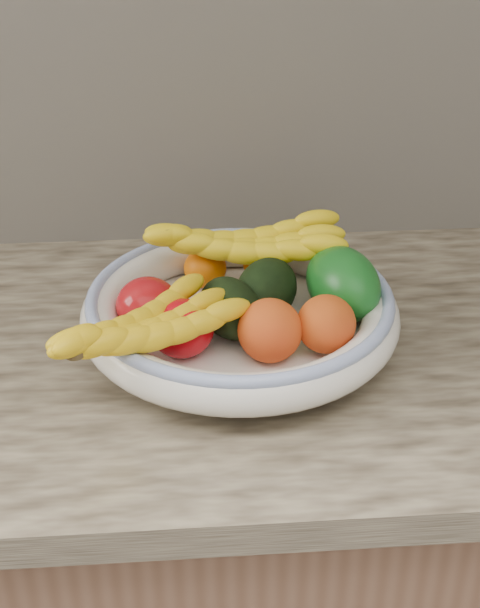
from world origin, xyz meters
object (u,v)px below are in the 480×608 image
object	(u,v)px
fruit_bowl	(240,312)
banana_bunch_back	(244,249)
green_mango	(343,284)
banana_bunch_front	(145,334)

from	to	relation	value
fruit_bowl	banana_bunch_back	xyz separation A→B (m)	(0.01, 0.09, 0.04)
fruit_bowl	banana_bunch_back	distance (m)	0.10
fruit_bowl	green_mango	xyz separation A→B (m)	(0.13, 0.01, 0.03)
green_mango	banana_bunch_front	world-z (taller)	green_mango
banana_bunch_front	green_mango	bearing A→B (deg)	-13.33
banana_bunch_back	banana_bunch_front	size ratio (longest dim) A/B	1.09
fruit_bowl	banana_bunch_front	world-z (taller)	banana_bunch_front
fruit_bowl	green_mango	distance (m)	0.13
green_mango	banana_bunch_back	size ratio (longest dim) A/B	0.45
fruit_bowl	banana_bunch_back	size ratio (longest dim) A/B	1.43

